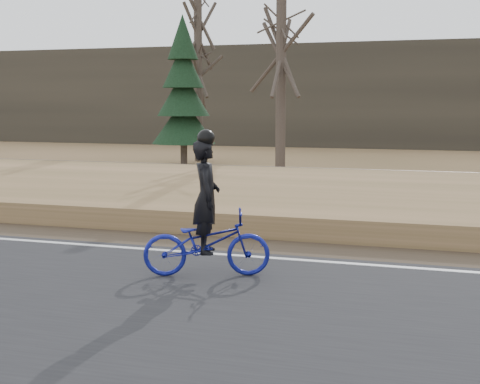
% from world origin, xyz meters
% --- Properties ---
extents(ground, '(120.00, 120.00, 0.00)m').
position_xyz_m(ground, '(0.00, 0.00, 0.00)').
color(ground, '#9C764F').
rests_on(ground, ground).
extents(road, '(120.00, 6.00, 0.06)m').
position_xyz_m(road, '(0.00, -2.50, 0.03)').
color(road, black).
rests_on(road, ground).
extents(edge_line, '(120.00, 0.12, 0.01)m').
position_xyz_m(edge_line, '(0.00, 0.20, 0.07)').
color(edge_line, silver).
rests_on(edge_line, road).
extents(shoulder, '(120.00, 1.60, 0.04)m').
position_xyz_m(shoulder, '(0.00, 1.20, 0.02)').
color(shoulder, '#473A2B').
rests_on(shoulder, ground).
extents(embankment, '(120.00, 5.00, 0.44)m').
position_xyz_m(embankment, '(0.00, 4.20, 0.22)').
color(embankment, '#9C764F').
rests_on(embankment, ground).
extents(ballast, '(120.00, 3.00, 0.45)m').
position_xyz_m(ballast, '(0.00, 8.00, 0.23)').
color(ballast, slate).
rests_on(ballast, ground).
extents(railroad, '(120.00, 2.40, 0.29)m').
position_xyz_m(railroad, '(0.00, 8.00, 0.53)').
color(railroad, black).
rests_on(railroad, ballast).
extents(treeline_backdrop, '(120.00, 4.00, 6.00)m').
position_xyz_m(treeline_backdrop, '(0.00, 30.00, 3.00)').
color(treeline_backdrop, '#383328').
rests_on(treeline_backdrop, ground).
extents(cyclist, '(1.98, 1.23, 2.17)m').
position_xyz_m(cyclist, '(1.41, -1.16, 0.74)').
color(cyclist, navy).
rests_on(cyclist, road).
extents(bare_tree_left, '(0.36, 0.36, 7.53)m').
position_xyz_m(bare_tree_left, '(-5.87, 17.67, 3.76)').
color(bare_tree_left, '#453B33').
rests_on(bare_tree_left, ground).
extents(bare_tree_near_left, '(0.36, 0.36, 6.89)m').
position_xyz_m(bare_tree_near_left, '(-0.95, 12.91, 3.44)').
color(bare_tree_near_left, '#453B33').
rests_on(bare_tree_near_left, ground).
extents(conifer, '(2.60, 2.60, 6.15)m').
position_xyz_m(conifer, '(-5.67, 15.40, 2.91)').
color(conifer, '#453B33').
rests_on(conifer, ground).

